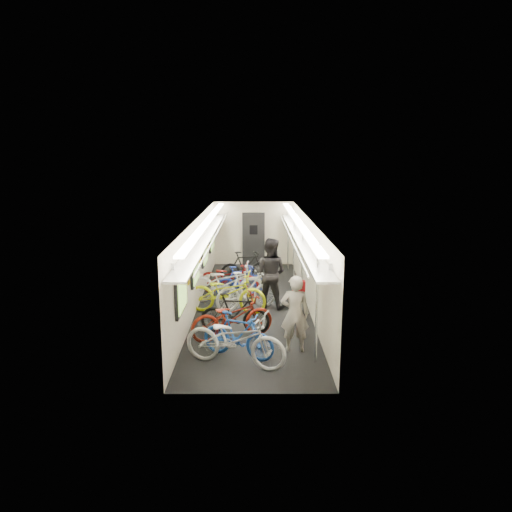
{
  "coord_description": "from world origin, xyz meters",
  "views": [
    {
      "loc": [
        0.07,
        -12.15,
        3.91
      ],
      "look_at": [
        0.09,
        1.03,
        1.15
      ],
      "focal_mm": 32.0,
      "sensor_mm": 36.0,
      "label": 1
    }
  ],
  "objects_px": {
    "passenger_mid": "(270,273)",
    "passenger_near": "(295,314)",
    "bicycle_1": "(238,335)",
    "bicycle_0": "(235,339)",
    "backpack": "(299,290)"
  },
  "relations": [
    {
      "from": "passenger_near",
      "to": "backpack",
      "type": "height_order",
      "value": "passenger_near"
    },
    {
      "from": "passenger_mid",
      "to": "backpack",
      "type": "height_order",
      "value": "passenger_mid"
    },
    {
      "from": "bicycle_1",
      "to": "passenger_near",
      "type": "relative_size",
      "value": 0.97
    },
    {
      "from": "passenger_near",
      "to": "passenger_mid",
      "type": "distance_m",
      "value": 2.98
    },
    {
      "from": "passenger_mid",
      "to": "backpack",
      "type": "bearing_deg",
      "value": 121.47
    },
    {
      "from": "bicycle_1",
      "to": "passenger_mid",
      "type": "relative_size",
      "value": 0.83
    },
    {
      "from": "bicycle_0",
      "to": "backpack",
      "type": "relative_size",
      "value": 5.45
    },
    {
      "from": "bicycle_0",
      "to": "passenger_mid",
      "type": "height_order",
      "value": "passenger_mid"
    },
    {
      "from": "passenger_mid",
      "to": "passenger_near",
      "type": "bearing_deg",
      "value": 119.24
    },
    {
      "from": "backpack",
      "to": "bicycle_0",
      "type": "bearing_deg",
      "value": -147.46
    },
    {
      "from": "bicycle_0",
      "to": "bicycle_1",
      "type": "xyz_separation_m",
      "value": [
        0.04,
        0.37,
        -0.07
      ]
    },
    {
      "from": "passenger_mid",
      "to": "bicycle_1",
      "type": "bearing_deg",
      "value": 98.26
    },
    {
      "from": "bicycle_0",
      "to": "passenger_near",
      "type": "relative_size",
      "value": 1.27
    },
    {
      "from": "bicycle_0",
      "to": "bicycle_1",
      "type": "bearing_deg",
      "value": 13.22
    },
    {
      "from": "passenger_mid",
      "to": "bicycle_0",
      "type": "bearing_deg",
      "value": 98.9
    }
  ]
}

